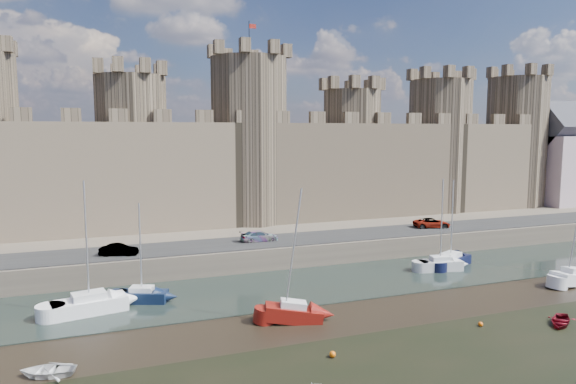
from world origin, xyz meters
name	(u,v)px	position (x,y,z in m)	size (l,w,h in m)	color
water_channel	(299,286)	(0.00, 24.00, 0.04)	(160.00, 12.00, 0.08)	black
quay	(219,217)	(0.00, 60.00, 1.25)	(160.00, 60.00, 2.50)	#4C443A
road	(268,241)	(0.00, 34.00, 2.55)	(160.00, 7.00, 0.10)	black
castle	(232,158)	(-0.64, 48.00, 11.67)	(108.50, 11.00, 29.00)	#42382B
car_1	(119,250)	(-16.65, 32.70, 3.14)	(1.35, 3.88, 1.28)	gray
car_2	(259,236)	(-0.92, 34.33, 3.15)	(1.81, 4.45, 1.29)	gray
car_3	(432,223)	(23.21, 34.42, 3.17)	(2.22, 4.82, 1.34)	gray
sailboat_0	(89,304)	(-19.48, 22.94, 0.86)	(6.37, 3.49, 11.28)	white
sailboat_1	(142,295)	(-15.08, 24.34, 0.74)	(4.81, 3.26, 8.99)	black
sailboat_2	(440,264)	(16.74, 23.83, 0.81)	(4.96, 2.65, 10.16)	silver
sailboat_3	(450,260)	(18.94, 24.89, 0.77)	(6.02, 4.19, 9.85)	black
sailboat_4	(293,312)	(-3.92, 15.25, 0.79)	(5.00, 3.05, 10.94)	maroon
sailboat_5	(573,277)	(26.17, 14.95, 0.78)	(5.29, 2.66, 10.92)	white
dinghy_4	(560,322)	(15.70, 7.07, 0.30)	(2.03, 0.59, 2.85)	maroon
dinghy_6	(48,370)	(-21.83, 12.00, 0.35)	(2.44, 0.71, 3.41)	silver
buoy_1	(333,354)	(-3.79, 8.11, 0.23)	(0.45, 0.45, 0.45)	#E3600A
buoy_3	(481,324)	(9.62, 9.12, 0.19)	(0.39, 0.39, 0.39)	#F3600A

